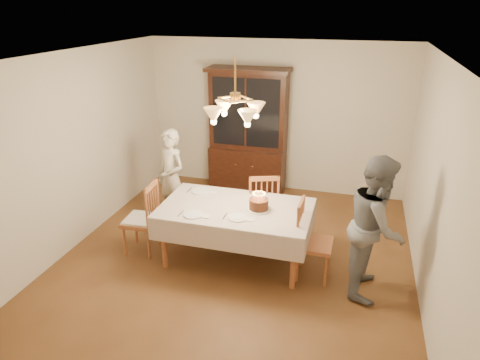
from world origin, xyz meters
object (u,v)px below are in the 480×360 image
(china_hutch, at_px, (248,134))
(elderly_woman, at_px, (171,177))
(chair_far_side, at_px, (262,208))
(birthday_cake, at_px, (259,204))
(dining_table, at_px, (236,213))

(china_hutch, height_order, elderly_woman, china_hutch)
(china_hutch, distance_m, elderly_woman, 1.73)
(china_hutch, distance_m, chair_far_side, 1.79)
(chair_far_side, bearing_deg, birthday_cake, -81.46)
(dining_table, relative_size, elderly_woman, 1.30)
(china_hutch, bearing_deg, birthday_cake, -72.01)
(elderly_woman, bearing_deg, dining_table, -3.36)
(dining_table, bearing_deg, china_hutch, 100.87)
(chair_far_side, bearing_deg, china_hutch, 111.77)
(elderly_woman, bearing_deg, china_hutch, 90.72)
(china_hutch, xyz_separation_m, elderly_woman, (-0.78, -1.51, -0.31))
(dining_table, bearing_deg, elderly_woman, 148.50)
(chair_far_side, xyz_separation_m, elderly_woman, (-1.41, 0.06, 0.29))
(dining_table, height_order, china_hutch, china_hutch)
(elderly_woman, height_order, birthday_cake, elderly_woman)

